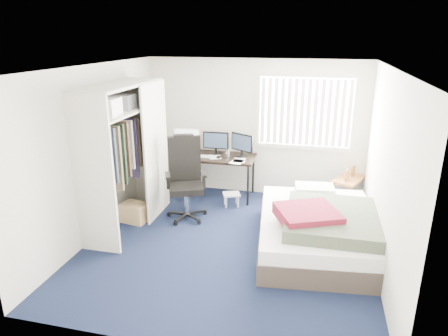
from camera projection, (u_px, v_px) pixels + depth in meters
name	position (u px, v px, depth m)	size (l,w,h in m)	color
ground	(229.00, 244.00, 5.80)	(4.20, 4.20, 0.00)	black
room_shell	(229.00, 144.00, 5.32)	(4.20, 4.20, 4.20)	silver
window_assembly	(305.00, 112.00, 6.97)	(1.72, 0.09, 1.32)	white
closet	(124.00, 142.00, 5.98)	(0.64, 1.84, 2.22)	beige
desk	(212.00, 154.00, 7.32)	(1.60, 0.77, 1.24)	black
office_chair	(186.00, 186.00, 6.55)	(0.84, 0.84, 1.36)	black
footstool	(231.00, 196.00, 7.03)	(0.35, 0.32, 0.24)	white
nightstand	(350.00, 181.00, 6.96)	(0.67, 0.86, 0.71)	brown
bed	(320.00, 228.00, 5.61)	(1.88, 2.37, 0.72)	#392F29
pine_box	(135.00, 212.00, 6.46)	(0.41, 0.31, 0.31)	tan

